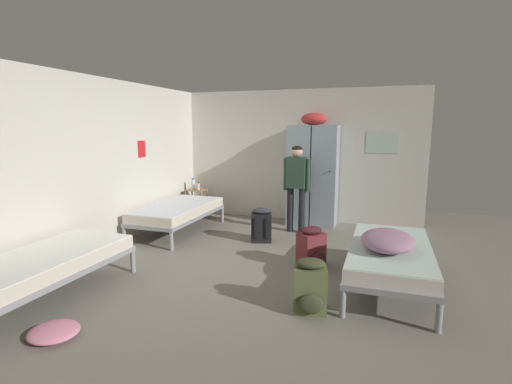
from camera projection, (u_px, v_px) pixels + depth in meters
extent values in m
plane|color=slate|center=(249.00, 266.00, 4.99)|extent=(8.79, 8.79, 0.00)
cube|color=beige|center=(298.00, 156.00, 7.36)|extent=(4.69, 0.06, 2.52)
cube|color=beige|center=(100.00, 165.00, 5.52)|extent=(0.06, 5.49, 2.52)
cube|color=#B7CCBC|center=(382.00, 142.00, 6.79)|extent=(0.55, 0.01, 0.40)
cube|color=red|center=(142.00, 149.00, 6.38)|extent=(0.01, 0.20, 0.28)
cube|color=#8C99A3|center=(301.00, 175.00, 7.09)|extent=(0.44, 0.52, 1.85)
cylinder|color=black|center=(304.00, 170.00, 6.77)|extent=(0.02, 0.03, 0.02)
cube|color=#8C99A3|center=(325.00, 176.00, 6.94)|extent=(0.44, 0.52, 1.85)
cylinder|color=black|center=(330.00, 171.00, 6.63)|extent=(0.02, 0.03, 0.02)
ellipsoid|color=red|center=(314.00, 119.00, 6.84)|extent=(0.48, 0.36, 0.22)
cylinder|color=#99704C|center=(186.00, 204.00, 7.66)|extent=(0.03, 0.03, 0.55)
cylinder|color=#99704C|center=(201.00, 205.00, 7.55)|extent=(0.03, 0.03, 0.55)
cylinder|color=#99704C|center=(192.00, 202.00, 7.91)|extent=(0.03, 0.03, 0.55)
cylinder|color=#99704C|center=(207.00, 203.00, 7.80)|extent=(0.03, 0.03, 0.55)
cube|color=#99704C|center=(197.00, 207.00, 7.74)|extent=(0.38, 0.30, 0.02)
cube|color=#99704C|center=(196.00, 190.00, 7.68)|extent=(0.38, 0.30, 0.02)
cylinder|color=gray|center=(422.00, 253.00, 5.06)|extent=(0.06, 0.06, 0.28)
cylinder|color=gray|center=(357.00, 247.00, 5.33)|extent=(0.06, 0.06, 0.28)
cylinder|color=gray|center=(439.00, 318.00, 3.35)|extent=(0.06, 0.06, 0.28)
cylinder|color=gray|center=(343.00, 304.00, 3.62)|extent=(0.06, 0.06, 0.28)
cube|color=gray|center=(390.00, 260.00, 4.31)|extent=(0.90, 1.90, 0.06)
cube|color=silver|center=(390.00, 252.00, 4.30)|extent=(0.87, 1.84, 0.14)
cube|color=silver|center=(391.00, 246.00, 4.28)|extent=(0.86, 1.82, 0.01)
cylinder|color=gray|center=(124.00, 236.00, 5.88)|extent=(0.06, 0.06, 0.28)
cylinder|color=gray|center=(171.00, 241.00, 5.61)|extent=(0.06, 0.06, 0.28)
cylinder|color=gray|center=(184.00, 212.00, 7.59)|extent=(0.06, 0.06, 0.28)
cylinder|color=gray|center=(222.00, 215.00, 7.32)|extent=(0.06, 0.06, 0.28)
cube|color=gray|center=(178.00, 215.00, 6.57)|extent=(0.90, 1.90, 0.06)
cube|color=beige|center=(178.00, 209.00, 6.55)|extent=(0.87, 1.84, 0.14)
cube|color=silver|center=(178.00, 205.00, 6.54)|extent=(0.86, 1.82, 0.01)
cylinder|color=gray|center=(80.00, 254.00, 5.03)|extent=(0.06, 0.06, 0.28)
cylinder|color=gray|center=(133.00, 262.00, 4.76)|extent=(0.06, 0.06, 0.28)
cube|color=gray|center=(44.00, 270.00, 4.01)|extent=(0.90, 1.90, 0.06)
cube|color=beige|center=(43.00, 261.00, 3.99)|extent=(0.87, 1.84, 0.14)
cube|color=white|center=(43.00, 255.00, 3.98)|extent=(0.86, 1.82, 0.01)
ellipsoid|color=gray|center=(388.00, 240.00, 4.12)|extent=(0.57, 0.76, 0.20)
cylinder|color=black|center=(302.00, 211.00, 6.53)|extent=(0.11, 0.11, 0.78)
cylinder|color=black|center=(290.00, 210.00, 6.61)|extent=(0.11, 0.11, 0.78)
cube|color=#284233|center=(297.00, 173.00, 6.46)|extent=(0.34, 0.21, 0.53)
cylinder|color=#284233|center=(308.00, 175.00, 6.39)|extent=(0.08, 0.08, 0.55)
cylinder|color=#284233|center=(286.00, 174.00, 6.55)|extent=(0.08, 0.08, 0.55)
sphere|color=#DBAD89|center=(297.00, 152.00, 6.40)|extent=(0.19, 0.19, 0.19)
ellipsoid|color=black|center=(297.00, 149.00, 6.40)|extent=(0.18, 0.18, 0.10)
cylinder|color=silver|center=(193.00, 184.00, 7.71)|extent=(0.07, 0.07, 0.19)
cylinder|color=#2666B2|center=(193.00, 179.00, 7.69)|extent=(0.04, 0.04, 0.04)
cylinder|color=beige|center=(198.00, 186.00, 7.61)|extent=(0.05, 0.05, 0.14)
cylinder|color=black|center=(198.00, 182.00, 7.59)|extent=(0.03, 0.03, 0.03)
cube|color=#566038|center=(310.00, 290.00, 3.72)|extent=(0.37, 0.31, 0.46)
ellipsoid|color=#383D23|center=(310.00, 304.00, 3.59)|extent=(0.25, 0.14, 0.20)
ellipsoid|color=#383D23|center=(311.00, 263.00, 3.68)|extent=(0.33, 0.28, 0.10)
cube|color=black|center=(301.00, 282.00, 3.86)|extent=(0.05, 0.04, 0.32)
cube|color=black|center=(318.00, 282.00, 3.84)|extent=(0.05, 0.04, 0.32)
cube|color=maroon|center=(311.00, 250.00, 4.91)|extent=(0.39, 0.40, 0.46)
ellipsoid|color=#42191E|center=(318.00, 260.00, 4.80)|extent=(0.21, 0.24, 0.20)
ellipsoid|color=#42191E|center=(312.00, 230.00, 4.87)|extent=(0.35, 0.36, 0.10)
cube|color=black|center=(299.00, 247.00, 4.98)|extent=(0.05, 0.05, 0.32)
cube|color=black|center=(310.00, 245.00, 5.07)|extent=(0.05, 0.05, 0.32)
cube|color=black|center=(261.00, 227.00, 6.05)|extent=(0.38, 0.33, 0.46)
ellipsoid|color=#2D2D33|center=(261.00, 230.00, 6.21)|extent=(0.25, 0.15, 0.20)
ellipsoid|color=#2D2D33|center=(261.00, 211.00, 6.00)|extent=(0.34, 0.29, 0.10)
cube|color=black|center=(267.00, 228.00, 5.91)|extent=(0.05, 0.04, 0.32)
cube|color=black|center=(256.00, 228.00, 5.91)|extent=(0.05, 0.04, 0.32)
ellipsoid|color=pink|center=(54.00, 332.00, 3.29)|extent=(0.44, 0.41, 0.10)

